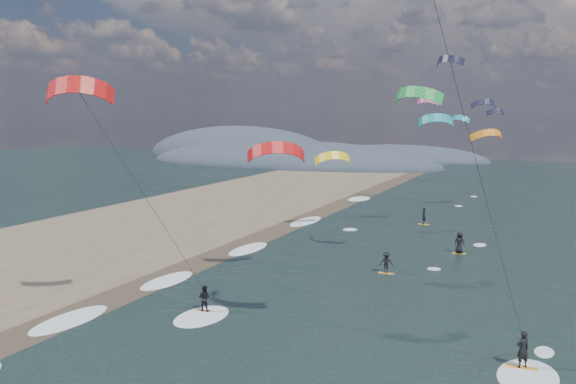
% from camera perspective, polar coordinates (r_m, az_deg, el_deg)
% --- Properties ---
extents(wet_sand_strip, '(3.00, 240.00, 0.00)m').
position_cam_1_polar(wet_sand_strip, '(41.30, -15.45, -9.18)').
color(wet_sand_strip, '#382D23').
rests_on(wet_sand_strip, ground).
extents(coastal_hills, '(80.00, 41.00, 15.00)m').
position_cam_1_polar(coastal_hills, '(141.36, -0.48, 2.78)').
color(coastal_hills, '#3D4756').
rests_on(coastal_hills, ground).
extents(kitesurfer_near_a, '(7.85, 8.83, 19.00)m').
position_cam_1_polar(kitesurfer_near_a, '(25.20, 13.39, 13.93)').
color(kitesurfer_near_a, gold).
rests_on(kitesurfer_near_a, ground).
extents(kitesurfer_near_b, '(6.91, 8.75, 13.84)m').
position_cam_1_polar(kitesurfer_near_b, '(34.07, -14.60, 2.12)').
color(kitesurfer_near_b, gold).
rests_on(kitesurfer_near_b, ground).
extents(far_kitesurfers, '(6.50, 21.07, 1.77)m').
position_cam_1_polar(far_kitesurfers, '(52.81, 12.04, -4.50)').
color(far_kitesurfers, gold).
rests_on(far_kitesurfers, ground).
extents(bg_kite_field, '(15.72, 78.39, 11.17)m').
position_cam_1_polar(bg_kite_field, '(73.35, 13.29, 6.93)').
color(bg_kite_field, red).
rests_on(bg_kite_field, ground).
extents(shoreline_surf, '(2.40, 79.40, 0.11)m').
position_cam_1_polar(shoreline_surf, '(44.25, -10.31, -7.91)').
color(shoreline_surf, white).
rests_on(shoreline_surf, ground).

